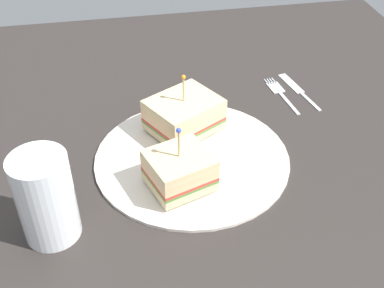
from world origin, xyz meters
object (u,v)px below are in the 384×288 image
at_px(sandwich_half_front, 180,170).
at_px(drink_glass, 47,202).
at_px(plate, 192,157).
at_px(fork, 279,91).
at_px(sandwich_half_back, 184,114).
at_px(knife, 297,89).

relative_size(sandwich_half_front, drink_glass, 0.84).
distance_m(plate, fork, 0.24).
distance_m(drink_glass, fork, 0.47).
bearing_deg(drink_glass, sandwich_half_front, 105.95).
distance_m(sandwich_half_back, fork, 0.21).
bearing_deg(fork, knife, 92.90).
height_order(plate, knife, plate).
relative_size(sandwich_half_back, knife, 1.01).
height_order(drink_glass, fork, drink_glass).
bearing_deg(plate, fork, 129.63).
bearing_deg(drink_glass, knife, 122.18).
xyz_separation_m(plate, sandwich_half_front, (0.06, -0.03, 0.03)).
xyz_separation_m(sandwich_half_front, sandwich_half_back, (-0.13, 0.03, 0.00)).
height_order(sandwich_half_back, knife, sandwich_half_back).
bearing_deg(knife, drink_glass, -57.82).
bearing_deg(knife, fork, -87.10).
relative_size(sandwich_half_front, sandwich_half_back, 0.77).
bearing_deg(fork, sandwich_half_back, -65.18).
distance_m(sandwich_half_front, sandwich_half_back, 0.13).
relative_size(sandwich_half_back, drink_glass, 1.10).
bearing_deg(sandwich_half_front, knife, 130.74).
bearing_deg(sandwich_half_back, drink_glass, -48.34).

